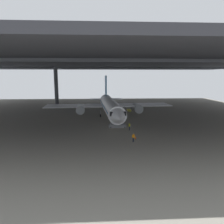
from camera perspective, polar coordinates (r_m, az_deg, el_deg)
The scene contains 8 objects.
ground_plane at distance 57.15m, azimuth -0.88°, elevation -2.08°, with size 110.00×110.00×0.00m, color gray.
hangar_structure at distance 69.83m, azimuth -1.40°, elevation 13.19°, with size 121.00×99.00×16.56m.
airplane_main at distance 58.29m, azimuth -0.55°, elevation 1.68°, with size 37.08×38.40×11.94m.
boarding_stairs at distance 48.50m, azimuth 1.52°, elevation -3.31°, with size 4.37×1.74×4.76m.
crew_worker_near_nose at distance 37.96m, azimuth 5.82°, elevation -6.78°, with size 0.48×0.38×1.60m.
crew_worker_by_stairs at distance 45.82m, azimuth 4.75°, elevation -3.81°, with size 0.32×0.53×1.69m.
traffic_cone_orange at distance 39.90m, azimuth 6.36°, elevation -6.89°, with size 0.36×0.36×0.60m.
baggage_tug at distance 69.86m, azimuth 4.64°, elevation 0.48°, with size 1.36×2.24×0.90m.
Camera 1 is at (-2.14, -55.92, 11.59)m, focal length 33.63 mm.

